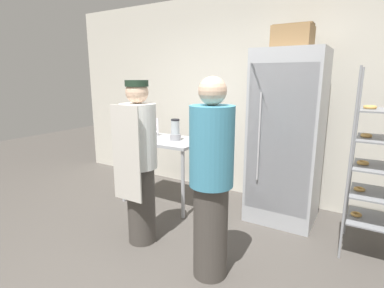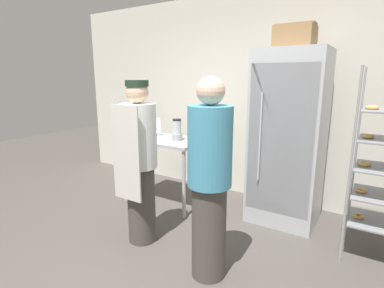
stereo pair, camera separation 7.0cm
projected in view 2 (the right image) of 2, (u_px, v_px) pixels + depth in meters
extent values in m
plane|color=#4C4742|center=(153.00, 278.00, 2.55)|extent=(14.00, 14.00, 0.00)
cube|color=silver|center=(256.00, 98.00, 4.10)|extent=(6.40, 0.12, 2.78)
cube|color=#ADAFB5|center=(288.00, 139.00, 3.41)|extent=(0.75, 0.66, 1.97)
cube|color=#93959B|center=(280.00, 142.00, 3.15)|extent=(0.69, 0.02, 1.62)
cylinder|color=silver|center=(260.00, 137.00, 3.23)|extent=(0.02, 0.02, 0.97)
cylinder|color=#93969B|center=(350.00, 170.00, 2.60)|extent=(0.02, 0.02, 1.76)
cylinder|color=#93969B|center=(355.00, 157.00, 3.03)|extent=(0.02, 0.02, 1.76)
cube|color=gray|center=(379.00, 223.00, 2.79)|extent=(0.50, 0.48, 0.01)
torus|color=#DBA351|center=(358.00, 216.00, 2.88)|extent=(0.10, 0.10, 0.03)
cube|color=gray|center=(383.00, 196.00, 2.74)|extent=(0.50, 0.48, 0.01)
torus|color=#DBA351|center=(361.00, 191.00, 2.82)|extent=(0.10, 0.10, 0.03)
torus|color=#DBA351|center=(365.00, 164.00, 2.77)|extent=(0.10, 0.10, 0.03)
torus|color=#DBA351|center=(368.00, 136.00, 2.71)|extent=(0.10, 0.10, 0.03)
torus|color=#DBA351|center=(372.00, 108.00, 2.65)|extent=(0.11, 0.11, 0.03)
cube|color=#ADAFB5|center=(165.00, 140.00, 3.94)|extent=(1.05, 0.65, 0.04)
cylinder|color=#ADAFB5|center=(125.00, 171.00, 4.06)|extent=(0.04, 0.04, 0.84)
cylinder|color=#ADAFB5|center=(184.00, 185.00, 3.55)|extent=(0.04, 0.04, 0.84)
cylinder|color=#ADAFB5|center=(152.00, 162.00, 4.52)|extent=(0.04, 0.04, 0.84)
cylinder|color=#ADAFB5|center=(207.00, 172.00, 4.02)|extent=(0.04, 0.04, 0.84)
cube|color=white|center=(149.00, 134.00, 4.13)|extent=(0.27, 0.19, 0.05)
cube|color=white|center=(153.00, 124.00, 4.19)|extent=(0.26, 0.01, 0.19)
torus|color=#C66B84|center=(143.00, 131.00, 4.12)|extent=(0.09, 0.09, 0.02)
torus|color=#C66B84|center=(146.00, 132.00, 4.09)|extent=(0.09, 0.09, 0.02)
torus|color=#C66B84|center=(150.00, 132.00, 4.05)|extent=(0.09, 0.09, 0.02)
torus|color=#C66B84|center=(145.00, 131.00, 4.16)|extent=(0.09, 0.09, 0.02)
torus|color=#C66B84|center=(149.00, 131.00, 4.13)|extent=(0.09, 0.09, 0.02)
torus|color=#C66B84|center=(152.00, 132.00, 4.09)|extent=(0.09, 0.09, 0.02)
torus|color=#C66B84|center=(147.00, 130.00, 4.20)|extent=(0.09, 0.09, 0.02)
cylinder|color=#99999E|center=(177.00, 137.00, 3.84)|extent=(0.14, 0.14, 0.08)
cylinder|color=#B2BCC1|center=(177.00, 127.00, 3.81)|extent=(0.11, 0.11, 0.17)
cylinder|color=black|center=(177.00, 120.00, 3.79)|extent=(0.11, 0.11, 0.02)
cube|color=#937047|center=(295.00, 37.00, 3.21)|extent=(0.40, 0.34, 0.24)
cube|color=olive|center=(296.00, 25.00, 3.19)|extent=(0.41, 0.18, 0.02)
cylinder|color=#47423D|center=(142.00, 204.00, 3.06)|extent=(0.28, 0.28, 0.80)
cylinder|color=silver|center=(139.00, 136.00, 2.91)|extent=(0.35, 0.35, 0.63)
sphere|color=beige|center=(137.00, 92.00, 2.82)|extent=(0.22, 0.22, 0.22)
cube|color=beige|center=(126.00, 154.00, 2.79)|extent=(0.33, 0.02, 0.91)
cylinder|color=#1E3323|center=(137.00, 83.00, 2.80)|extent=(0.22, 0.22, 0.06)
cylinder|color=#47423D|center=(209.00, 231.00, 2.51)|extent=(0.29, 0.29, 0.81)
cylinder|color=teal|center=(210.00, 147.00, 2.35)|extent=(0.36, 0.36, 0.64)
sphere|color=beige|center=(211.00, 91.00, 2.26)|extent=(0.22, 0.22, 0.22)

